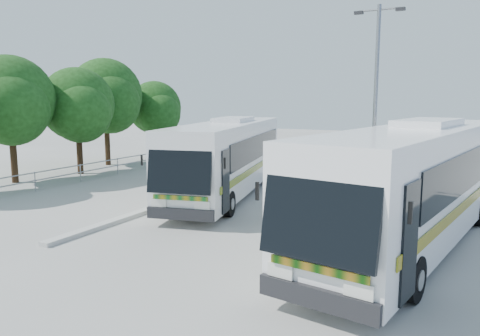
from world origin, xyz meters
The scene contains 10 objects.
ground centered at (0.00, 0.00, 0.00)m, with size 100.00×100.00×0.00m, color #A6A6A1.
kerb_divider centered at (-2.30, 2.00, 0.07)m, with size 0.40×16.00×0.15m, color #B2B2AD.
railing centered at (-10.00, 4.00, 0.74)m, with size 0.06×22.00×1.00m.
tree_far_b centered at (-13.02, 1.20, 4.57)m, with size 5.33×5.03×6.96m.
tree_far_c centered at (-12.12, 5.10, 4.26)m, with size 4.97×4.69×6.49m.
tree_far_d centered at (-13.31, 8.80, 4.82)m, with size 5.62×5.30×7.33m.
tree_far_e centered at (-12.63, 13.30, 3.89)m, with size 4.54×4.28×5.92m.
coach_main centered at (-0.99, 3.70, 1.91)m, with size 5.28×12.83×3.49m.
coach_adjacent centered at (7.98, -0.40, 2.05)m, with size 4.76×13.76×3.75m.
lamppost centered at (5.63, 4.62, 4.67)m, with size 2.07×0.28×8.45m.
Camera 1 is at (9.74, -15.71, 4.67)m, focal length 35.00 mm.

